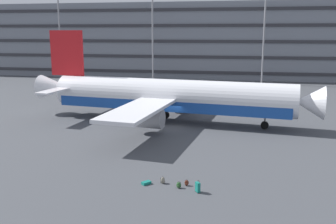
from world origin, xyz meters
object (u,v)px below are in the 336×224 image
Objects in this scene: suitcase_large at (146,183)px; suitcase_orange at (198,187)px; airliner at (168,97)px; backpack_purple at (179,185)px; backpack_silver at (163,180)px; backpack_upright at (187,183)px.

suitcase_orange is at bearing -10.96° from suitcase_large.
airliner reaches higher than backpack_purple.
airliner is 20.34m from suitcase_large.
airliner reaches higher than suitcase_orange.
backpack_upright is (1.80, -0.11, -0.03)m from backpack_silver.
backpack_upright reaches higher than suitcase_large.
backpack_purple is (1.30, -0.64, -0.03)m from backpack_silver.
backpack_upright is (5.10, -19.73, -3.02)m from airliner.
backpack_purple is at bearing -77.23° from airliner.
backpack_upright is at bearing 132.31° from suitcase_orange.
backpack_purple is at bearing 161.44° from suitcase_orange.
suitcase_large is 1.57× the size of backpack_upright.
suitcase_orange is 1.56× the size of backpack_silver.
backpack_silver is 1.45m from backpack_purple.
airliner is 75.50× the size of backpack_upright.
backpack_silver is at bearing 157.61° from suitcase_orange.
suitcase_orange is (6.02, -20.75, -2.83)m from airliner.
airliner is at bearing 102.77° from backpack_purple.
airliner is 66.03× the size of backpack_silver.
backpack_upright is at bearing 46.62° from backpack_purple.
suitcase_large is 1.26m from backpack_silver.
backpack_silver is 1.14× the size of backpack_upright.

